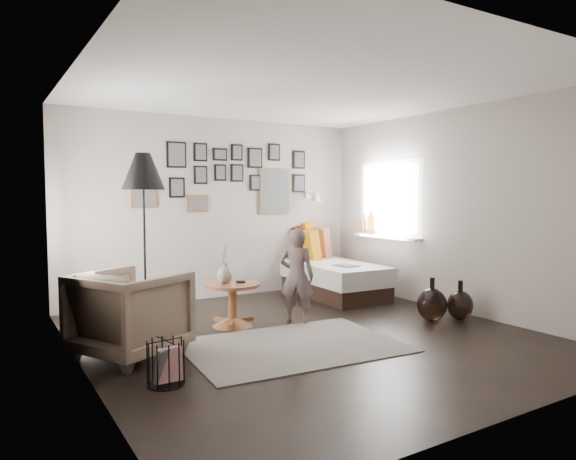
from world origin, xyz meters
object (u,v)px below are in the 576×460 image
demijohn_small (460,305)px  child (297,276)px  armchair (130,313)px  demijohn_large (432,304)px  magazine_basket (166,363)px  floor_lamp (143,178)px  daybed (322,271)px  pedestal_table (232,306)px  vase (225,272)px

demijohn_small → child: 2.01m
armchair → demijohn_small: 3.80m
armchair → child: bearing=-111.7°
demijohn_large → magazine_basket: bearing=-174.2°
floor_lamp → daybed: bearing=16.8°
demijohn_large → demijohn_small: demijohn_large is taller
pedestal_table → demijohn_small: size_ratio=1.32×
pedestal_table → vase: 0.41m
demijohn_small → child: size_ratio=0.43×
pedestal_table → child: (0.69, -0.29, 0.33)m
child → pedestal_table: bearing=18.9°
vase → magazine_basket: bearing=-129.3°
daybed → demijohn_small: daybed is taller
armchair → magazine_basket: size_ratio=2.48×
daybed → magazine_basket: daybed is taller
demijohn_small → magazine_basket: bearing=-176.6°
pedestal_table → floor_lamp: bearing=168.6°
vase → floor_lamp: (-0.86, 0.17, 1.05)m
armchair → demijohn_large: (3.39, -0.54, -0.20)m
demijohn_small → vase: bearing=154.9°
vase → pedestal_table: bearing=-14.0°
daybed → demijohn_small: size_ratio=4.74×
demijohn_large → demijohn_small: bearing=-18.9°
child → demijohn_small: bearing=-165.3°
magazine_basket → demijohn_large: bearing=5.8°
floor_lamp → demijohn_large: size_ratio=3.71×
magazine_basket → child: bearing=29.8°
pedestal_table → armchair: 1.39m
pedestal_table → floor_lamp: (-0.94, 0.19, 1.45)m
pedestal_table → magazine_basket: bearing=-131.6°
vase → demijohn_small: 2.84m
armchair → child: 1.99m
magazine_basket → vase: bearing=50.7°
demijohn_large → pedestal_table: bearing=153.6°
magazine_basket → pedestal_table: bearing=48.4°
demijohn_large → child: (-1.42, 0.76, 0.35)m
floor_lamp → child: (1.63, -0.47, -1.12)m
vase → floor_lamp: bearing=168.9°
child → demijohn_large: bearing=-167.0°
magazine_basket → demijohn_small: 3.70m
child → vase: bearing=19.7°
daybed → demijohn_large: size_ratio=4.31×
floor_lamp → child: size_ratio=1.75×
floor_lamp → vase: bearing=-11.1°
floor_lamp → child: bearing=-16.2°
magazine_basket → child: 2.25m
armchair → pedestal_table: bearing=-96.5°
floor_lamp → armchair: bearing=-116.0°
vase → child: 0.83m
pedestal_table → demijohn_large: 2.35m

